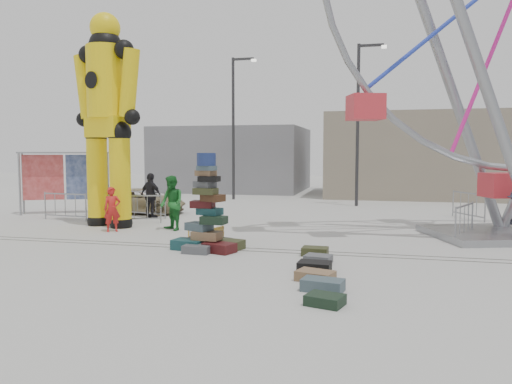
% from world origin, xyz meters
% --- Properties ---
extents(ground, '(90.00, 90.00, 0.00)m').
position_xyz_m(ground, '(0.00, 0.00, 0.00)').
color(ground, '#9E9E99').
rests_on(ground, ground).
extents(track_line_near, '(40.00, 0.04, 0.01)m').
position_xyz_m(track_line_near, '(0.00, 0.60, 0.00)').
color(track_line_near, '#47443F').
rests_on(track_line_near, ground).
extents(track_line_far, '(40.00, 0.04, 0.01)m').
position_xyz_m(track_line_far, '(0.00, 1.00, 0.00)').
color(track_line_far, '#47443F').
rests_on(track_line_far, ground).
extents(building_right, '(12.00, 8.00, 5.00)m').
position_xyz_m(building_right, '(7.00, 20.00, 2.50)').
color(building_right, gray).
rests_on(building_right, ground).
extents(building_left, '(10.00, 8.00, 4.40)m').
position_xyz_m(building_left, '(-6.00, 22.00, 2.20)').
color(building_left, gray).
rests_on(building_left, ground).
extents(lamp_post_right, '(1.41, 0.25, 8.00)m').
position_xyz_m(lamp_post_right, '(3.09, 13.00, 4.48)').
color(lamp_post_right, '#2D2D30').
rests_on(lamp_post_right, ground).
extents(lamp_post_left, '(1.41, 0.25, 8.00)m').
position_xyz_m(lamp_post_left, '(-3.91, 15.00, 4.48)').
color(lamp_post_left, '#2D2D30').
rests_on(lamp_post_left, ground).
extents(suitcase_tower, '(2.00, 1.68, 2.68)m').
position_xyz_m(suitcase_tower, '(-0.59, 0.55, 0.75)').
color(suitcase_tower, '#184649').
rests_on(suitcase_tower, ground).
extents(crash_test_dummy, '(3.11, 1.43, 7.85)m').
position_xyz_m(crash_test_dummy, '(-5.50, 3.86, 4.14)').
color(crash_test_dummy, black).
rests_on(crash_test_dummy, ground).
extents(banner_scaffold, '(3.67, 2.14, 2.71)m').
position_xyz_m(banner_scaffold, '(-9.32, 6.82, 2.04)').
color(banner_scaffold, gray).
rests_on(banner_scaffold, ground).
extents(steamer_trunk, '(1.06, 0.79, 0.44)m').
position_xyz_m(steamer_trunk, '(-1.11, 1.91, 0.22)').
color(steamer_trunk, silver).
rests_on(steamer_trunk, ground).
extents(row_case_0, '(0.68, 0.50, 0.22)m').
position_xyz_m(row_case_0, '(2.40, 0.44, 0.11)').
color(row_case_0, '#363B1D').
rests_on(row_case_0, ground).
extents(row_case_1, '(0.71, 0.59, 0.20)m').
position_xyz_m(row_case_1, '(2.58, -0.42, 0.10)').
color(row_case_1, '#56585D').
rests_on(row_case_1, ground).
extents(row_case_2, '(0.76, 0.56, 0.23)m').
position_xyz_m(row_case_2, '(2.60, -1.34, 0.12)').
color(row_case_2, black).
rests_on(row_case_2, ground).
extents(row_case_3, '(0.88, 0.71, 0.22)m').
position_xyz_m(row_case_3, '(2.71, -2.14, 0.11)').
color(row_case_3, olive).
rests_on(row_case_3, ground).
extents(row_case_4, '(0.87, 0.60, 0.24)m').
position_xyz_m(row_case_4, '(2.94, -2.87, 0.12)').
color(row_case_4, '#445962').
rests_on(row_case_4, ground).
extents(row_case_5, '(0.75, 0.66, 0.19)m').
position_xyz_m(row_case_5, '(3.07, -3.77, 0.10)').
color(row_case_5, black).
rests_on(row_case_5, ground).
extents(barricade_dummy_a, '(2.00, 0.33, 1.10)m').
position_xyz_m(barricade_dummy_a, '(-8.05, 4.93, 0.55)').
color(barricade_dummy_a, gray).
rests_on(barricade_dummy_a, ground).
extents(barricade_dummy_b, '(1.95, 0.64, 1.10)m').
position_xyz_m(barricade_dummy_b, '(-5.32, 6.52, 0.55)').
color(barricade_dummy_b, gray).
rests_on(barricade_dummy_b, ground).
extents(barricade_dummy_c, '(1.93, 0.72, 1.10)m').
position_xyz_m(barricade_dummy_c, '(-4.98, 4.78, 0.55)').
color(barricade_dummy_c, gray).
rests_on(barricade_dummy_c, ground).
extents(barricade_wheel_front, '(0.87, 1.88, 1.10)m').
position_xyz_m(barricade_wheel_front, '(6.60, 3.97, 0.55)').
color(barricade_wheel_front, gray).
rests_on(barricade_wheel_front, ground).
extents(barricade_wheel_back, '(0.99, 1.83, 1.10)m').
position_xyz_m(barricade_wheel_back, '(7.57, 9.00, 0.55)').
color(barricade_wheel_back, gray).
rests_on(barricade_wheel_back, ground).
extents(pedestrian_red, '(0.66, 0.63, 1.52)m').
position_xyz_m(pedestrian_red, '(-4.77, 2.79, 0.76)').
color(pedestrian_red, red).
rests_on(pedestrian_red, ground).
extents(pedestrian_green, '(1.17, 1.14, 1.90)m').
position_xyz_m(pedestrian_green, '(-2.91, 3.51, 0.95)').
color(pedestrian_green, '#1B6C26').
rests_on(pedestrian_green, ground).
extents(pedestrian_black, '(1.17, 0.78, 1.85)m').
position_xyz_m(pedestrian_black, '(-5.00, 6.29, 0.93)').
color(pedestrian_black, black).
rests_on(pedestrian_black, ground).
extents(parked_suv, '(4.10, 2.18, 1.10)m').
position_xyz_m(parked_suv, '(-6.16, 7.67, 0.55)').
color(parked_suv, '#9C8B64').
rests_on(parked_suv, ground).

